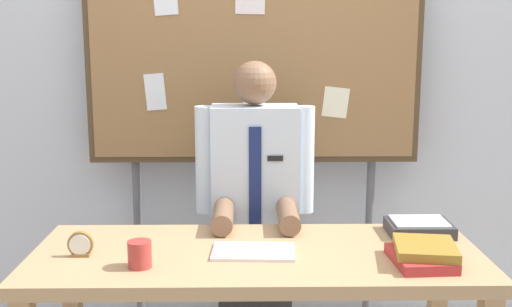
# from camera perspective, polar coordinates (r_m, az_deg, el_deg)

# --- Properties ---
(back_wall) EXTENTS (6.40, 0.08, 2.70)m
(back_wall) POSITION_cam_1_polar(r_m,az_deg,el_deg) (3.40, -0.23, 7.04)
(back_wall) COLOR silver
(back_wall) RESTS_ON ground_plane
(desk) EXTENTS (1.72, 0.69, 0.76)m
(desk) POSITION_cam_1_polar(r_m,az_deg,el_deg) (2.45, 0.06, -11.07)
(desk) COLOR tan
(desk) RESTS_ON ground_plane
(person) EXTENTS (0.55, 0.56, 1.46)m
(person) POSITION_cam_1_polar(r_m,az_deg,el_deg) (2.97, -0.11, -6.71)
(person) COLOR #2D2D33
(person) RESTS_ON ground_plane
(bulletin_board) EXTENTS (1.70, 0.09, 2.04)m
(bulletin_board) POSITION_cam_1_polar(r_m,az_deg,el_deg) (3.19, -0.20, 8.81)
(bulletin_board) COLOR #4C3823
(bulletin_board) RESTS_ON ground_plane
(book_stack) EXTENTS (0.25, 0.28, 0.07)m
(book_stack) POSITION_cam_1_polar(r_m,az_deg,el_deg) (2.36, 15.04, -8.85)
(book_stack) COLOR #B22D2D
(book_stack) RESTS_ON desk
(open_notebook) EXTENTS (0.32, 0.21, 0.01)m
(open_notebook) POSITION_cam_1_polar(r_m,az_deg,el_deg) (2.39, -0.25, -8.98)
(open_notebook) COLOR silver
(open_notebook) RESTS_ON desk
(desk_clock) EXTENTS (0.10, 0.04, 0.10)m
(desk_clock) POSITION_cam_1_polar(r_m,az_deg,el_deg) (2.44, -15.77, -8.10)
(desk_clock) COLOR olive
(desk_clock) RESTS_ON desk
(coffee_mug) EXTENTS (0.09, 0.09, 0.10)m
(coffee_mug) POSITION_cam_1_polar(r_m,az_deg,el_deg) (2.28, -10.60, -9.05)
(coffee_mug) COLOR #B23833
(coffee_mug) RESTS_ON desk
(paper_tray) EXTENTS (0.26, 0.20, 0.06)m
(paper_tray) POSITION_cam_1_polar(r_m,az_deg,el_deg) (2.70, 14.71, -6.55)
(paper_tray) COLOR #333338
(paper_tray) RESTS_ON desk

